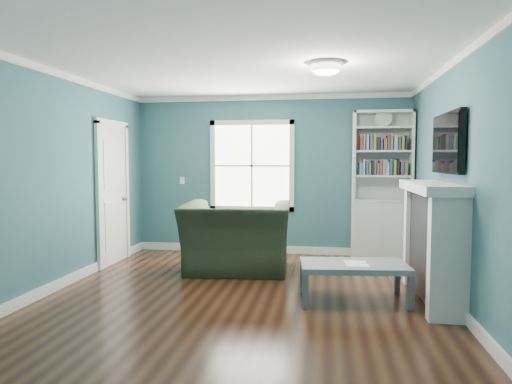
# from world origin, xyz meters

# --- Properties ---
(floor) EXTENTS (5.00, 5.00, 0.00)m
(floor) POSITION_xyz_m (0.00, 0.00, 0.00)
(floor) COLOR black
(floor) RESTS_ON ground
(room_walls) EXTENTS (5.00, 5.00, 5.00)m
(room_walls) POSITION_xyz_m (0.00, 0.00, 1.58)
(room_walls) COLOR #2D6167
(room_walls) RESTS_ON ground
(trim) EXTENTS (4.50, 5.00, 2.60)m
(trim) POSITION_xyz_m (0.00, 0.00, 1.24)
(trim) COLOR white
(trim) RESTS_ON ground
(window) EXTENTS (1.40, 0.06, 1.50)m
(window) POSITION_xyz_m (-0.30, 2.49, 1.45)
(window) COLOR white
(window) RESTS_ON room_walls
(bookshelf) EXTENTS (0.90, 0.35, 2.31)m
(bookshelf) POSITION_xyz_m (1.77, 2.30, 0.92)
(bookshelf) COLOR silver
(bookshelf) RESTS_ON ground
(fireplace) EXTENTS (0.44, 1.58, 1.30)m
(fireplace) POSITION_xyz_m (2.08, 0.20, 0.64)
(fireplace) COLOR black
(fireplace) RESTS_ON ground
(tv) EXTENTS (0.06, 1.10, 0.65)m
(tv) POSITION_xyz_m (2.20, 0.20, 1.72)
(tv) COLOR black
(tv) RESTS_ON fireplace
(door) EXTENTS (0.12, 0.98, 2.17)m
(door) POSITION_xyz_m (-2.22, 1.40, 1.07)
(door) COLOR silver
(door) RESTS_ON ground
(ceiling_fixture) EXTENTS (0.38, 0.38, 0.15)m
(ceiling_fixture) POSITION_xyz_m (0.90, 0.10, 2.55)
(ceiling_fixture) COLOR white
(ceiling_fixture) RESTS_ON room_walls
(light_switch) EXTENTS (0.08, 0.01, 0.12)m
(light_switch) POSITION_xyz_m (-1.50, 2.48, 1.20)
(light_switch) COLOR white
(light_switch) RESTS_ON room_walls
(recliner) EXTENTS (1.52, 1.05, 1.27)m
(recliner) POSITION_xyz_m (-0.30, 1.21, 0.64)
(recliner) COLOR black
(recliner) RESTS_ON ground
(coffee_table) EXTENTS (1.20, 0.74, 0.42)m
(coffee_table) POSITION_xyz_m (1.22, 0.06, 0.36)
(coffee_table) COLOR #555B66
(coffee_table) RESTS_ON ground
(paper_sheet) EXTENTS (0.27, 0.33, 0.00)m
(paper_sheet) POSITION_xyz_m (1.25, 0.03, 0.42)
(paper_sheet) COLOR white
(paper_sheet) RESTS_ON coffee_table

